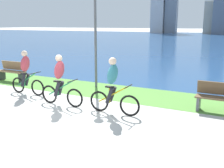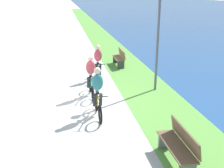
{
  "view_description": "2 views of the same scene",
  "coord_description": "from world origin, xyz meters",
  "px_view_note": "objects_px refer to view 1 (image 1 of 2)",
  "views": [
    {
      "loc": [
        4.77,
        -5.89,
        2.6
      ],
      "look_at": [
        1.32,
        0.84,
        0.88
      ],
      "focal_mm": 42.55,
      "sensor_mm": 36.0,
      "label": 1
    },
    {
      "loc": [
        9.39,
        -0.16,
        3.87
      ],
      "look_at": [
        1.71,
        1.2,
        1.21
      ],
      "focal_mm": 43.2,
      "sensor_mm": 36.0,
      "label": 2
    }
  ],
  "objects_px": {
    "cyclist_lead": "(113,86)",
    "bench_far_along_path": "(12,71)",
    "cyclist_distant_rear": "(26,73)",
    "lamppost_tall": "(95,18)",
    "bench_near_path": "(222,98)",
    "cyclist_trailing": "(60,80)"
  },
  "relations": [
    {
      "from": "bench_near_path",
      "to": "lamppost_tall",
      "type": "distance_m",
      "value": 5.65
    },
    {
      "from": "cyclist_lead",
      "to": "bench_far_along_path",
      "type": "relative_size",
      "value": 1.11
    },
    {
      "from": "cyclist_trailing",
      "to": "cyclist_distant_rear",
      "type": "height_order",
      "value": "cyclist_trailing"
    },
    {
      "from": "cyclist_trailing",
      "to": "lamppost_tall",
      "type": "distance_m",
      "value": 3.37
    },
    {
      "from": "cyclist_distant_rear",
      "to": "lamppost_tall",
      "type": "xyz_separation_m",
      "value": [
        1.74,
        2.18,
        1.99
      ]
    },
    {
      "from": "cyclist_lead",
      "to": "bench_far_along_path",
      "type": "height_order",
      "value": "cyclist_lead"
    },
    {
      "from": "cyclist_distant_rear",
      "to": "cyclist_trailing",
      "type": "bearing_deg",
      "value": -14.97
    },
    {
      "from": "cyclist_distant_rear",
      "to": "bench_near_path",
      "type": "xyz_separation_m",
      "value": [
        6.75,
        1.04,
        -0.38
      ]
    },
    {
      "from": "cyclist_distant_rear",
      "to": "bench_far_along_path",
      "type": "relative_size",
      "value": 1.1
    },
    {
      "from": "bench_far_along_path",
      "to": "cyclist_trailing",
      "type": "bearing_deg",
      "value": -24.87
    },
    {
      "from": "cyclist_lead",
      "to": "lamppost_tall",
      "type": "bearing_deg",
      "value": 128.75
    },
    {
      "from": "cyclist_lead",
      "to": "cyclist_trailing",
      "type": "xyz_separation_m",
      "value": [
        -1.89,
        -0.03,
        -0.0
      ]
    },
    {
      "from": "bench_near_path",
      "to": "cyclist_distant_rear",
      "type": "bearing_deg",
      "value": -171.22
    },
    {
      "from": "cyclist_lead",
      "to": "lamppost_tall",
      "type": "relative_size",
      "value": 0.38
    },
    {
      "from": "bench_near_path",
      "to": "bench_far_along_path",
      "type": "bearing_deg",
      "value": 177.21
    },
    {
      "from": "cyclist_distant_rear",
      "to": "lamppost_tall",
      "type": "relative_size",
      "value": 0.38
    },
    {
      "from": "cyclist_distant_rear",
      "to": "cyclist_lead",
      "type": "bearing_deg",
      "value": -7.45
    },
    {
      "from": "lamppost_tall",
      "to": "cyclist_distant_rear",
      "type": "bearing_deg",
      "value": -128.59
    },
    {
      "from": "bench_near_path",
      "to": "bench_far_along_path",
      "type": "height_order",
      "value": "same"
    },
    {
      "from": "lamppost_tall",
      "to": "cyclist_lead",
      "type": "bearing_deg",
      "value": -51.25
    },
    {
      "from": "cyclist_trailing",
      "to": "lamppost_tall",
      "type": "height_order",
      "value": "lamppost_tall"
    },
    {
      "from": "cyclist_lead",
      "to": "bench_near_path",
      "type": "relative_size",
      "value": 1.11
    }
  ]
}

